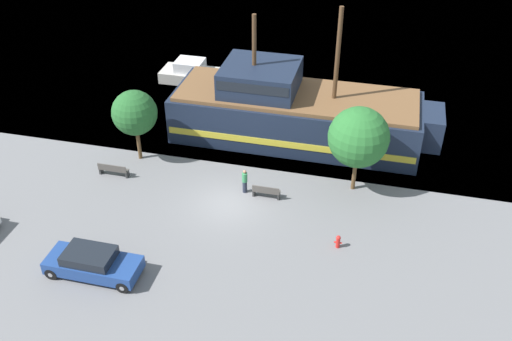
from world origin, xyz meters
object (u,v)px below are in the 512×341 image
at_px(parked_car_curb_front, 93,263).
at_px(fire_hydrant, 338,241).
at_px(moored_boat_dockside, 194,73).
at_px(pedestrian_walking_near, 245,181).
at_px(bench_promenade_east, 113,170).
at_px(bench_promenade_west, 266,192).
at_px(pirate_ship, 294,112).

xyz_separation_m(parked_car_curb_front, fire_hydrant, (11.59, 4.83, -0.30)).
height_order(moored_boat_dockside, fire_hydrant, moored_boat_dockside).
xyz_separation_m(parked_car_curb_front, pedestrian_walking_near, (5.59, 8.39, 0.08)).
distance_m(fire_hydrant, pedestrian_walking_near, 6.99).
xyz_separation_m(parked_car_curb_front, bench_promenade_east, (-2.78, 8.11, -0.26)).
bearing_deg(moored_boat_dockside, fire_hydrant, -51.34).
bearing_deg(fire_hydrant, bench_promenade_east, 167.14).
bearing_deg(fire_hydrant, bench_promenade_west, 144.36).
height_order(pirate_ship, bench_promenade_west, pirate_ship).
relative_size(moored_boat_dockside, fire_hydrant, 7.24).
bearing_deg(bench_promenade_east, fire_hydrant, -12.86).
bearing_deg(pirate_ship, bench_promenade_east, -144.14).
height_order(parked_car_curb_front, bench_promenade_east, parked_car_curb_front).
bearing_deg(pedestrian_walking_near, fire_hydrant, -30.71).
height_order(pirate_ship, fire_hydrant, pirate_ship).
distance_m(bench_promenade_west, pedestrian_walking_near, 1.43).
relative_size(fire_hydrant, pedestrian_walking_near, 0.49).
relative_size(parked_car_curb_front, bench_promenade_west, 2.89).
xyz_separation_m(fire_hydrant, bench_promenade_east, (-14.37, 3.28, 0.03)).
bearing_deg(bench_promenade_west, pedestrian_walking_near, 170.14).
height_order(moored_boat_dockside, bench_promenade_east, moored_boat_dockside).
relative_size(parked_car_curb_front, bench_promenade_east, 2.49).
bearing_deg(parked_car_curb_front, pirate_ship, 64.77).
relative_size(pirate_ship, bench_promenade_east, 9.38).
bearing_deg(pedestrian_walking_near, bench_promenade_east, -178.07).
bearing_deg(pirate_ship, fire_hydrant, -67.48).
distance_m(parked_car_curb_front, fire_hydrant, 12.56).
height_order(fire_hydrant, bench_promenade_west, bench_promenade_west).
relative_size(pirate_ship, pedestrian_walking_near, 11.27).
relative_size(bench_promenade_west, pedestrian_walking_near, 1.03).
bearing_deg(parked_car_curb_front, fire_hydrant, 22.61).
xyz_separation_m(moored_boat_dockside, fire_hydrant, (13.85, -17.32, -0.25)).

